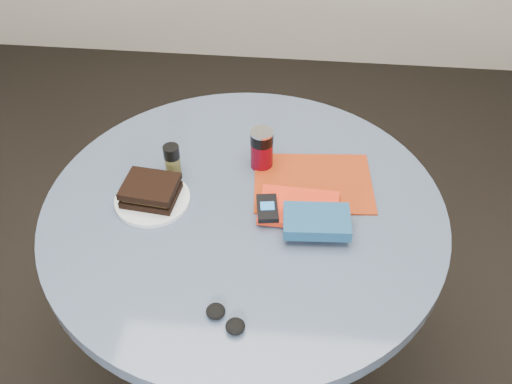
# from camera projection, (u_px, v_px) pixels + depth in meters

# --- Properties ---
(ground) EXTENTS (4.00, 4.00, 0.00)m
(ground) POSITION_uv_depth(u_px,v_px,m) (247.00, 363.00, 1.93)
(ground) COLOR black
(ground) RESTS_ON ground
(table) EXTENTS (1.00, 1.00, 0.75)m
(table) POSITION_uv_depth(u_px,v_px,m) (245.00, 249.00, 1.52)
(table) COLOR black
(table) RESTS_ON ground
(plate) EXTENTS (0.21, 0.21, 0.01)m
(plate) POSITION_uv_depth(u_px,v_px,m) (153.00, 200.00, 1.42)
(plate) COLOR white
(plate) RESTS_ON table
(sandwich) EXTENTS (0.14, 0.12, 0.05)m
(sandwich) POSITION_uv_depth(u_px,v_px,m) (151.00, 190.00, 1.40)
(sandwich) COLOR black
(sandwich) RESTS_ON plate
(soda_can) EXTENTS (0.07, 0.07, 0.11)m
(soda_can) POSITION_uv_depth(u_px,v_px,m) (262.00, 149.00, 1.48)
(soda_can) COLOR #5C0411
(soda_can) RESTS_ON table
(pepper_grinder) EXTENTS (0.04, 0.04, 0.10)m
(pepper_grinder) POSITION_uv_depth(u_px,v_px,m) (172.00, 161.00, 1.46)
(pepper_grinder) COLOR brown
(pepper_grinder) RESTS_ON table
(magazine) EXTENTS (0.32, 0.25, 0.01)m
(magazine) POSITION_uv_depth(u_px,v_px,m) (313.00, 183.00, 1.47)
(magazine) COLOR maroon
(magazine) RESTS_ON table
(red_book) EXTENTS (0.20, 0.14, 0.02)m
(red_book) POSITION_uv_depth(u_px,v_px,m) (299.00, 208.00, 1.39)
(red_book) COLOR red
(red_book) RESTS_ON magazine
(novel) EXTENTS (0.16, 0.11, 0.03)m
(novel) POSITION_uv_depth(u_px,v_px,m) (317.00, 221.00, 1.32)
(novel) COLOR navy
(novel) RESTS_ON red_book
(mp3_player) EXTENTS (0.06, 0.09, 0.02)m
(mp3_player) POSITION_uv_depth(u_px,v_px,m) (267.00, 208.00, 1.37)
(mp3_player) COLOR black
(mp3_player) RESTS_ON red_book
(headphones) EXTENTS (0.10, 0.09, 0.02)m
(headphones) POSITION_uv_depth(u_px,v_px,m) (225.00, 319.00, 1.16)
(headphones) COLOR black
(headphones) RESTS_ON table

